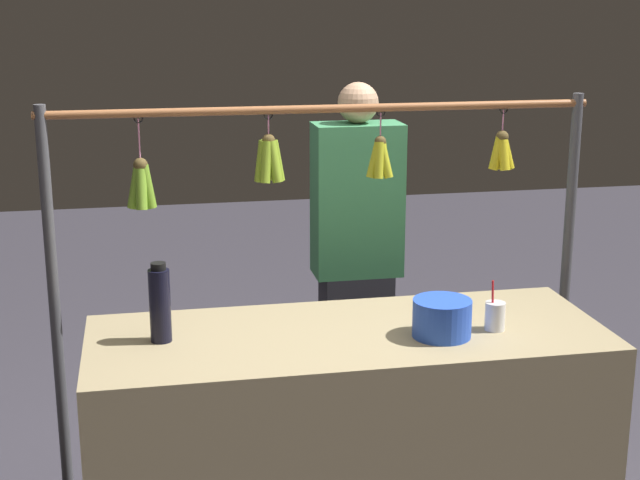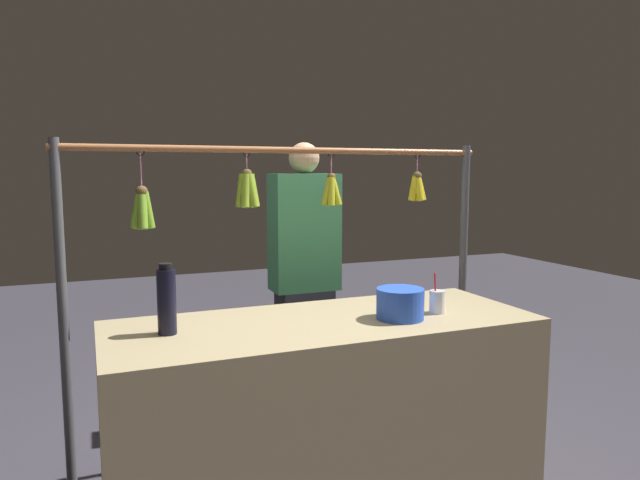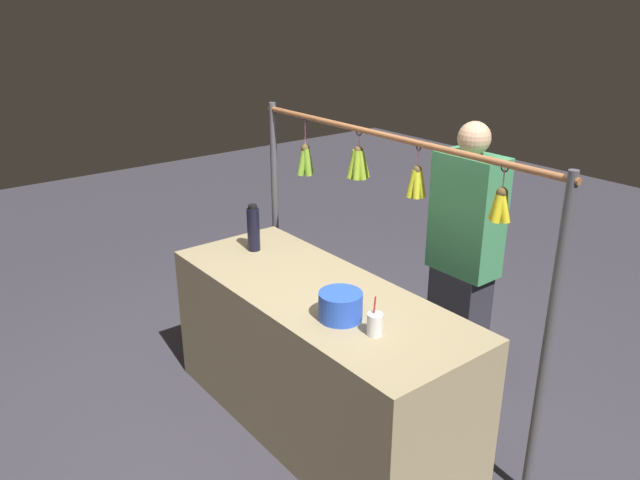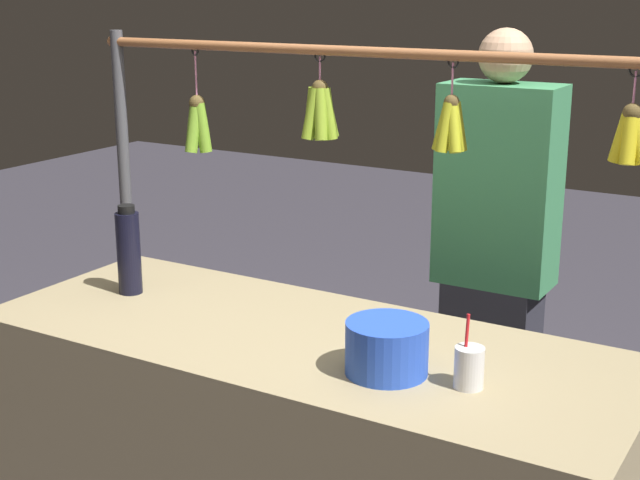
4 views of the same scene
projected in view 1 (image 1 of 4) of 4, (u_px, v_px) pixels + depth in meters
market_counter at (347, 437)px, 3.44m from camera, size 1.85×0.71×0.83m
display_rack at (317, 219)px, 3.68m from camera, size 2.16×0.12×1.61m
water_bottle at (160, 304)px, 3.21m from camera, size 0.07×0.07×0.28m
blue_bucket at (442, 318)px, 3.28m from camera, size 0.21×0.21×0.13m
drink_cup at (495, 316)px, 3.34m from camera, size 0.07×0.07×0.18m
vendor_person at (356, 267)px, 4.21m from camera, size 0.39×0.21×1.64m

